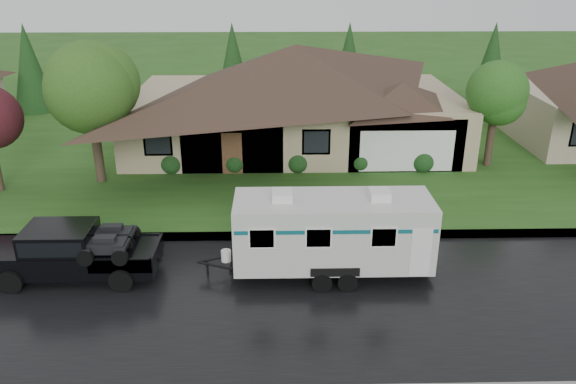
{
  "coord_description": "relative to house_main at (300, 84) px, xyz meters",
  "views": [
    {
      "loc": [
        0.95,
        -17.27,
        10.0
      ],
      "look_at": [
        1.37,
        2.0,
        2.02
      ],
      "focal_mm": 35.0,
      "sensor_mm": 36.0,
      "label": 1
    }
  ],
  "objects": [
    {
      "name": "curb",
      "position": [
        -2.29,
        -11.59,
        -3.52
      ],
      "size": [
        140.0,
        0.5,
        0.15
      ],
      "primitive_type": "cube",
      "color": "gray",
      "rests_on": "ground"
    },
    {
      "name": "tree_right_green",
      "position": [
        9.56,
        -3.9,
        0.2
      ],
      "size": [
        3.17,
        3.17,
        5.26
      ],
      "color": "#382B1E",
      "rests_on": "lawn"
    },
    {
      "name": "travel_trailer",
      "position": [
        0.51,
        -14.36,
        -1.95
      ],
      "size": [
        6.9,
        2.42,
        3.1
      ],
      "color": "silver",
      "rests_on": "ground"
    },
    {
      "name": "tree_left_green",
      "position": [
        -9.79,
        -5.73,
        1.2
      ],
      "size": [
        4.04,
        4.04,
        6.69
      ],
      "color": "#382B1E",
      "rests_on": "lawn"
    },
    {
      "name": "shrub_row",
      "position": [
        -0.29,
        -4.54,
        -2.94
      ],
      "size": [
        13.6,
        1.0,
        1.0
      ],
      "color": "#143814",
      "rests_on": "lawn"
    },
    {
      "name": "pickup_truck",
      "position": [
        -8.29,
        -14.36,
        -2.59
      ],
      "size": [
        5.59,
        2.13,
        1.86
      ],
      "color": "black",
      "rests_on": "ground"
    },
    {
      "name": "house_main",
      "position": [
        0.0,
        0.0,
        0.0
      ],
      "size": [
        19.44,
        10.8,
        6.9
      ],
      "color": "tan",
      "rests_on": "lawn"
    },
    {
      "name": "road",
      "position": [
        -2.29,
        -15.84,
        -3.59
      ],
      "size": [
        140.0,
        8.0,
        0.01
      ],
      "primitive_type": "cube",
      "color": "black",
      "rests_on": "ground"
    },
    {
      "name": "ground",
      "position": [
        -2.29,
        -13.84,
        -3.59
      ],
      "size": [
        140.0,
        140.0,
        0.0
      ],
      "primitive_type": "plane",
      "color": "#254E18",
      "rests_on": "ground"
    },
    {
      "name": "lawn",
      "position": [
        -2.29,
        1.16,
        -3.52
      ],
      "size": [
        140.0,
        26.0,
        0.15
      ],
      "primitive_type": "cube",
      "color": "#254E18",
      "rests_on": "ground"
    }
  ]
}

